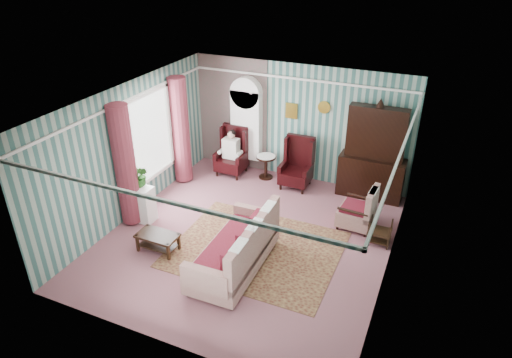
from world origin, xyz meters
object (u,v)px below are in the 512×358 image
at_px(dresser_hutch, 374,151).
at_px(wingback_left, 231,152).
at_px(floral_armchair, 357,206).
at_px(round_side_table, 266,167).
at_px(seated_woman, 231,153).
at_px(sofa, 234,245).
at_px(coffee_table, 158,242).
at_px(nest_table, 380,232).
at_px(bookcase, 246,130).
at_px(plant_stand, 141,204).
at_px(wingback_right, 296,164).

height_order(dresser_hutch, wingback_left, dresser_hutch).
xyz_separation_m(dresser_hutch, floral_armchair, (0.00, -1.40, -0.69)).
bearing_deg(dresser_hutch, round_side_table, -177.36).
height_order(seated_woman, sofa, seated_woman).
distance_m(dresser_hutch, coffee_table, 5.17).
bearing_deg(nest_table, wingback_left, 159.15).
relative_size(bookcase, sofa, 1.02).
height_order(nest_table, coffee_table, nest_table).
bearing_deg(floral_armchair, wingback_left, 75.82).
xyz_separation_m(sofa, coffee_table, (-1.61, -0.09, -0.36)).
height_order(bookcase, wingback_left, bookcase).
relative_size(dresser_hutch, wingback_left, 1.89).
bearing_deg(plant_stand, wingback_left, 73.78).
distance_m(seated_woman, coffee_table, 3.57).
bearing_deg(dresser_hutch, wingback_left, -175.59).
relative_size(dresser_hutch, plant_stand, 2.95).
xyz_separation_m(round_side_table, coffee_table, (-0.75, -3.69, -0.11)).
height_order(sofa, floral_armchair, sofa).
height_order(bookcase, plant_stand, bookcase).
height_order(seated_woman, coffee_table, seated_woman).
xyz_separation_m(dresser_hutch, round_side_table, (-2.60, -0.12, -0.88)).
distance_m(seated_woman, plant_stand, 2.87).
relative_size(wingback_left, round_side_table, 2.08).
height_order(wingback_left, plant_stand, wingback_left).
height_order(plant_stand, floral_armchair, floral_armchair).
xyz_separation_m(wingback_right, plant_stand, (-2.55, -2.75, -0.22)).
xyz_separation_m(round_side_table, sofa, (0.86, -3.60, 0.24)).
relative_size(sofa, coffee_table, 2.72).
height_order(round_side_table, coffee_table, round_side_table).
distance_m(wingback_right, round_side_table, 0.92).
bearing_deg(sofa, round_side_table, 12.56).
height_order(wingback_left, round_side_table, wingback_left).
xyz_separation_m(dresser_hutch, sofa, (-1.74, -3.72, -0.64)).
height_order(bookcase, wingback_right, bookcase).
xyz_separation_m(dresser_hutch, plant_stand, (-4.30, -3.02, -0.78)).
distance_m(nest_table, sofa, 3.00).
xyz_separation_m(seated_woman, nest_table, (4.07, -1.55, -0.32)).
bearing_deg(dresser_hutch, sofa, -115.07).
distance_m(dresser_hutch, nest_table, 2.11).
height_order(sofa, coffee_table, sofa).
distance_m(wingback_left, seated_woman, 0.04).
xyz_separation_m(round_side_table, plant_stand, (-1.70, -2.90, 0.10)).
xyz_separation_m(bookcase, plant_stand, (-1.05, -3.14, -0.72)).
xyz_separation_m(bookcase, coffee_table, (-0.10, -3.93, -0.93)).
bearing_deg(wingback_left, wingback_right, 0.00).
relative_size(floral_armchair, coffee_table, 1.20).
relative_size(wingback_right, floral_armchair, 1.28).
distance_m(round_side_table, plant_stand, 3.36).
distance_m(round_side_table, floral_armchair, 2.90).
height_order(seated_woman, round_side_table, seated_woman).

